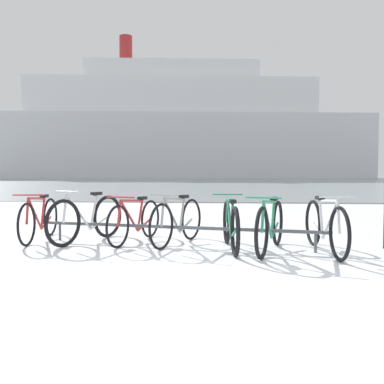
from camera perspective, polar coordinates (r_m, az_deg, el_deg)
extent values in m
cube|color=silver|center=(3.73, -1.98, -15.16)|extent=(80.00, 22.00, 0.08)
cube|color=gray|center=(69.54, 3.86, 1.97)|extent=(80.00, 110.00, 0.08)
cube|color=#47474C|center=(14.58, 2.66, -1.55)|extent=(80.00, 0.50, 0.05)
cylinder|color=#4C5156|center=(6.19, -2.04, -4.86)|extent=(4.32, 0.86, 0.05)
cylinder|color=#4C5156|center=(7.04, -17.68, -5.20)|extent=(0.04, 0.04, 0.28)
cylinder|color=#4C5156|center=(5.95, 16.61, -6.66)|extent=(0.04, 0.04, 0.28)
torus|color=black|center=(6.62, -21.77, -4.17)|extent=(0.08, 0.65, 0.65)
torus|color=black|center=(7.57, -18.86, -3.25)|extent=(0.08, 0.65, 0.65)
cylinder|color=#B22D2D|center=(6.91, -20.76, -2.87)|extent=(0.07, 0.54, 0.55)
cylinder|color=#B22D2D|center=(7.22, -19.81, -2.79)|extent=(0.05, 0.19, 0.49)
cylinder|color=#B22D2D|center=(6.97, -20.57, -0.83)|extent=(0.08, 0.66, 0.08)
cylinder|color=#B22D2D|center=(7.37, -19.41, -3.99)|extent=(0.07, 0.45, 0.18)
cylinder|color=#B22D2D|center=(6.64, -21.68, -2.49)|extent=(0.04, 0.11, 0.39)
cube|color=black|center=(7.27, -19.64, -0.53)|extent=(0.09, 0.20, 0.05)
cylinder|color=#B22D2D|center=(6.66, -21.59, -0.39)|extent=(0.46, 0.05, 0.02)
torus|color=black|center=(6.36, -17.27, -4.12)|extent=(0.33, 0.67, 0.71)
torus|color=black|center=(7.11, -11.49, -3.31)|extent=(0.33, 0.67, 0.71)
cylinder|color=silver|center=(6.58, -15.26, -2.76)|extent=(0.25, 0.50, 0.59)
cylinder|color=silver|center=(6.83, -13.38, -2.74)|extent=(0.11, 0.19, 0.53)
cylinder|color=silver|center=(6.62, -14.85, -0.48)|extent=(0.30, 0.62, 0.08)
cylinder|color=silver|center=(6.95, -12.61, -4.12)|extent=(0.21, 0.42, 0.19)
cylinder|color=silver|center=(6.37, -17.06, -2.26)|extent=(0.08, 0.12, 0.41)
cube|color=black|center=(6.86, -12.99, -0.21)|extent=(0.15, 0.22, 0.05)
cylinder|color=silver|center=(6.38, -16.85, 0.04)|extent=(0.43, 0.21, 0.02)
torus|color=black|center=(6.10, -10.14, -4.69)|extent=(0.22, 0.61, 0.63)
torus|color=black|center=(7.00, -5.74, -3.68)|extent=(0.22, 0.61, 0.63)
cylinder|color=#B22D2D|center=(6.38, -8.58, -3.31)|extent=(0.19, 0.53, 0.54)
cylinder|color=#B22D2D|center=(6.67, -7.15, -3.22)|extent=(0.09, 0.19, 0.48)
cylinder|color=#B22D2D|center=(6.42, -8.26, -1.17)|extent=(0.23, 0.66, 0.08)
cylinder|color=#B22D2D|center=(6.82, -6.57, -4.47)|extent=(0.17, 0.44, 0.18)
cylinder|color=#B22D2D|center=(6.12, -9.97, -2.93)|extent=(0.07, 0.12, 0.38)
cube|color=black|center=(6.72, -6.85, -0.83)|extent=(0.13, 0.21, 0.05)
cylinder|color=#B22D2D|center=(6.13, -9.80, -0.71)|extent=(0.45, 0.16, 0.02)
torus|color=black|center=(5.90, -4.23, -4.74)|extent=(0.28, 0.63, 0.67)
torus|color=black|center=(6.74, -0.08, -3.77)|extent=(0.28, 0.63, 0.67)
cylinder|color=gray|center=(6.15, -2.76, -3.28)|extent=(0.22, 0.48, 0.57)
cylinder|color=gray|center=(6.43, -1.41, -3.22)|extent=(0.10, 0.18, 0.50)
cylinder|color=gray|center=(6.19, -2.44, -0.94)|extent=(0.27, 0.59, 0.08)
cylinder|color=gray|center=(6.57, -0.87, -4.61)|extent=(0.19, 0.40, 0.18)
cylinder|color=gray|center=(5.91, -4.06, -2.81)|extent=(0.07, 0.11, 0.40)
cube|color=black|center=(6.47, -1.12, -0.63)|extent=(0.15, 0.22, 0.05)
cylinder|color=gray|center=(5.92, -3.89, -0.41)|extent=(0.44, 0.20, 0.02)
torus|color=black|center=(6.41, 4.79, -4.14)|extent=(0.12, 0.66, 0.66)
torus|color=black|center=(5.43, 5.94, -5.42)|extent=(0.12, 0.66, 0.66)
cylinder|color=#2D8C60|center=(6.08, 5.13, -3.43)|extent=(0.09, 0.52, 0.55)
cylinder|color=#2D8C60|center=(5.76, 5.50, -4.01)|extent=(0.05, 0.19, 0.49)
cylinder|color=#2D8C60|center=(5.98, 5.22, -1.21)|extent=(0.10, 0.65, 0.08)
cylinder|color=#2D8C60|center=(5.65, 5.66, -5.86)|extent=(0.08, 0.44, 0.18)
cylinder|color=#2D8C60|center=(6.35, 4.84, -2.48)|extent=(0.05, 0.11, 0.39)
cube|color=black|center=(5.66, 5.60, -1.27)|extent=(0.10, 0.21, 0.05)
cylinder|color=#2D8C60|center=(6.30, 4.88, -0.34)|extent=(0.46, 0.07, 0.02)
torus|color=black|center=(5.33, 9.57, -5.56)|extent=(0.25, 0.65, 0.67)
torus|color=black|center=(6.37, 11.67, -4.19)|extent=(0.25, 0.65, 0.67)
cylinder|color=#2D8C60|center=(5.65, 10.35, -3.87)|extent=(0.21, 0.54, 0.57)
cylinder|color=#2D8C60|center=(5.99, 11.03, -3.71)|extent=(0.09, 0.20, 0.51)
cylinder|color=#2D8C60|center=(5.70, 10.54, -1.31)|extent=(0.25, 0.68, 0.08)
cylinder|color=#2D8C60|center=(6.15, 11.28, -5.15)|extent=(0.18, 0.45, 0.19)
cylinder|color=#2D8C60|center=(5.34, 9.68, -3.44)|extent=(0.07, 0.12, 0.40)
cube|color=black|center=(6.04, 11.20, -0.92)|extent=(0.14, 0.21, 0.05)
cylinder|color=#2D8C60|center=(5.36, 9.80, -0.79)|extent=(0.45, 0.16, 0.02)
torus|color=black|center=(5.45, 19.60, -5.43)|extent=(0.10, 0.69, 0.69)
torus|color=black|center=(6.47, 16.28, -4.08)|extent=(0.10, 0.69, 0.69)
cylinder|color=silver|center=(5.76, 18.41, -3.73)|extent=(0.08, 0.57, 0.58)
cylinder|color=silver|center=(6.10, 17.33, -3.58)|extent=(0.05, 0.20, 0.52)
cylinder|color=silver|center=(5.81, 18.19, -1.17)|extent=(0.09, 0.71, 0.08)
cylinder|color=silver|center=(6.26, 16.89, -5.03)|extent=(0.07, 0.47, 0.19)
cylinder|color=silver|center=(5.46, 19.49, -3.30)|extent=(0.05, 0.12, 0.41)
cube|color=black|center=(6.15, 17.14, -0.79)|extent=(0.10, 0.21, 0.05)
cylinder|color=silver|center=(5.48, 19.38, -0.65)|extent=(0.46, 0.06, 0.02)
cube|color=silver|center=(63.48, -1.43, 6.13)|extent=(56.51, 16.72, 9.32)
cube|color=white|center=(64.28, -2.71, 12.56)|extent=(42.50, 13.61, 5.12)
cube|color=white|center=(65.04, -2.71, 15.92)|extent=(25.72, 10.19, 2.61)
cylinder|color=#A52626|center=(66.33, -9.08, 18.67)|extent=(1.93, 1.93, 4.19)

